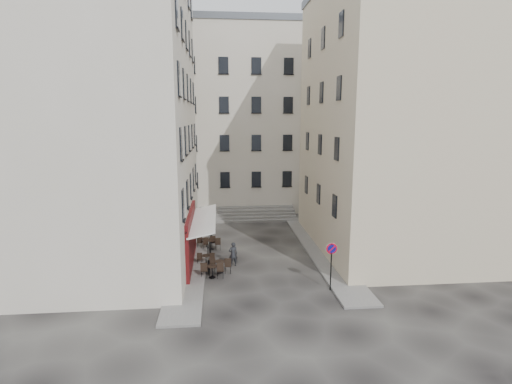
{
  "coord_description": "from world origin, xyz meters",
  "views": [
    {
      "loc": [
        -2.54,
        -23.79,
        9.3
      ],
      "look_at": [
        0.04,
        4.0,
        4.12
      ],
      "focal_mm": 28.0,
      "sensor_mm": 36.0,
      "label": 1
    }
  ],
  "objects": [
    {
      "name": "bollard_near",
      "position": [
        -3.25,
        -1.0,
        0.53
      ],
      "size": [
        0.12,
        0.12,
        0.98
      ],
      "color": "black",
      "rests_on": "ground"
    },
    {
      "name": "sidewalk_left",
      "position": [
        -4.5,
        4.0,
        0.06
      ],
      "size": [
        2.0,
        22.0,
        0.12
      ],
      "primitive_type": "cube",
      "color": "slate",
      "rests_on": "ground"
    },
    {
      "name": "sidewalk_right",
      "position": [
        4.5,
        3.0,
        0.06
      ],
      "size": [
        2.0,
        18.0,
        0.12
      ],
      "primitive_type": "cube",
      "color": "slate",
      "rests_on": "ground"
    },
    {
      "name": "building_right",
      "position": [
        10.5,
        3.5,
        9.31
      ],
      "size": [
        12.2,
        14.2,
        18.6
      ],
      "color": "beige",
      "rests_on": "ground"
    },
    {
      "name": "building_left",
      "position": [
        -10.5,
        3.0,
        10.31
      ],
      "size": [
        12.2,
        16.2,
        20.6
      ],
      "color": "beige",
      "rests_on": "ground"
    },
    {
      "name": "pedestrian",
      "position": [
        -1.75,
        0.44,
        0.78
      ],
      "size": [
        0.63,
        0.48,
        1.57
      ],
      "primitive_type": "imported",
      "rotation": [
        0.0,
        0.0,
        3.34
      ],
      "color": "#222327",
      "rests_on": "ground"
    },
    {
      "name": "bistro_table_c",
      "position": [
        -3.49,
        0.82,
        0.41
      ],
      "size": [
        1.14,
        0.53,
        0.8
      ],
      "color": "black",
      "rests_on": "ground"
    },
    {
      "name": "building_back",
      "position": [
        -1.0,
        19.0,
        9.31
      ],
      "size": [
        18.2,
        10.2,
        18.6
      ],
      "color": "beige",
      "rests_on": "ground"
    },
    {
      "name": "no_parking_sign",
      "position": [
        3.43,
        -3.71,
        1.9
      ],
      "size": [
        0.61,
        0.11,
        2.68
      ],
      "rotation": [
        0.0,
        0.0,
        -0.04
      ],
      "color": "black",
      "rests_on": "ground"
    },
    {
      "name": "bistro_table_d",
      "position": [
        -3.16,
        3.76,
        0.45
      ],
      "size": [
        1.26,
        0.59,
        0.89
      ],
      "color": "black",
      "rests_on": "ground"
    },
    {
      "name": "bistro_table_a",
      "position": [
        -3.05,
        -1.42,
        0.49
      ],
      "size": [
        1.35,
        0.63,
        0.95
      ],
      "color": "black",
      "rests_on": "ground"
    },
    {
      "name": "stone_steps",
      "position": [
        0.0,
        12.57,
        0.4
      ],
      "size": [
        9.0,
        3.15,
        0.8
      ],
      "color": "slate",
      "rests_on": "ground"
    },
    {
      "name": "cafe_storefront",
      "position": [
        -4.32,
        1.0,
        1.88
      ],
      "size": [
        1.74,
        7.3,
        3.5
      ],
      "color": "#440E09",
      "rests_on": "ground"
    },
    {
      "name": "bollard_mid",
      "position": [
        -3.25,
        2.5,
        0.53
      ],
      "size": [
        0.12,
        0.12,
        0.98
      ],
      "color": "black",
      "rests_on": "ground"
    },
    {
      "name": "ground",
      "position": [
        0.0,
        0.0,
        0.0
      ],
      "size": [
        90.0,
        90.0,
        0.0
      ],
      "primitive_type": "plane",
      "color": "black",
      "rests_on": "ground"
    },
    {
      "name": "bistro_table_b",
      "position": [
        -2.59,
        -0.68,
        0.49
      ],
      "size": [
        1.35,
        0.63,
        0.95
      ],
      "color": "black",
      "rests_on": "ground"
    },
    {
      "name": "bistro_table_e",
      "position": [
        -3.55,
        4.09,
        0.48
      ],
      "size": [
        1.33,
        0.62,
        0.94
      ],
      "color": "black",
      "rests_on": "ground"
    },
    {
      "name": "bollard_far",
      "position": [
        -3.25,
        6.0,
        0.53
      ],
      "size": [
        0.12,
        0.12,
        0.98
      ],
      "color": "black",
      "rests_on": "ground"
    }
  ]
}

